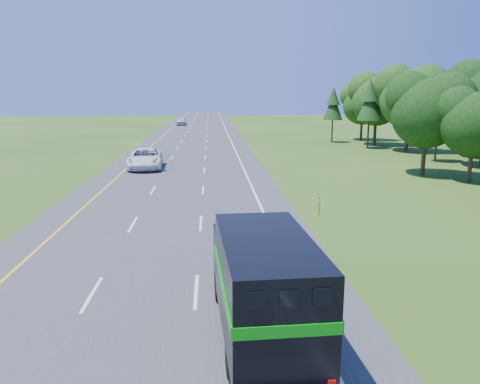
{
  "coord_description": "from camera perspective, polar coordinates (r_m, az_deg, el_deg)",
  "views": [
    {
      "loc": [
        2.4,
        -4.66,
        6.95
      ],
      "look_at": [
        3.95,
        19.61,
        1.82
      ],
      "focal_mm": 35.0,
      "sensor_mm": 36.0,
      "label": 1
    }
  ],
  "objects": [
    {
      "name": "horse_truck",
      "position": [
        13.11,
        2.75,
        -11.28
      ],
      "size": [
        2.67,
        7.51,
        3.28
      ],
      "rotation": [
        0.0,
        0.0,
        0.05
      ],
      "color": "black",
      "rests_on": "road"
    },
    {
      "name": "far_car",
      "position": [
        106.57,
        -7.17,
        8.57
      ],
      "size": [
        2.17,
        5.19,
        1.76
      ],
      "primitive_type": "imported",
      "rotation": [
        0.0,
        0.0,
        -0.02
      ],
      "color": "silver",
      "rests_on": "road"
    },
    {
      "name": "lane_markings",
      "position": [
        55.15,
        -6.14,
        4.64
      ],
      "size": [
        11.15,
        260.0,
        0.01
      ],
      "color": "yellow",
      "rests_on": "road"
    },
    {
      "name": "road",
      "position": [
        55.15,
        -6.14,
        4.62
      ],
      "size": [
        15.0,
        260.0,
        0.04
      ],
      "primitive_type": "cube",
      "color": "#38383A",
      "rests_on": "ground"
    },
    {
      "name": "white_suv",
      "position": [
        45.03,
        -11.48,
        4.04
      ],
      "size": [
        3.6,
        6.94,
        1.87
      ],
      "primitive_type": "imported",
      "rotation": [
        0.0,
        0.0,
        0.08
      ],
      "color": "white",
      "rests_on": "road"
    },
    {
      "name": "delineator",
      "position": [
        27.63,
        9.64,
        -1.55
      ],
      "size": [
        0.09,
        0.05,
        1.12
      ],
      "color": "orange",
      "rests_on": "ground"
    }
  ]
}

